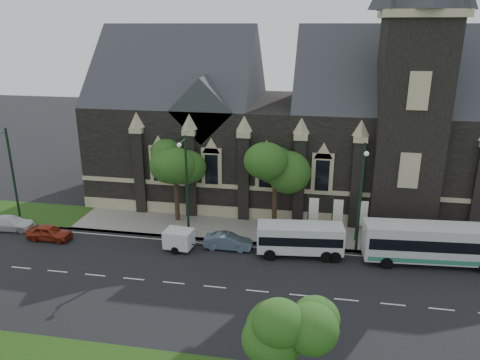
% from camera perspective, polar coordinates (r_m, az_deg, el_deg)
% --- Properties ---
extents(ground, '(160.00, 160.00, 0.00)m').
position_cam_1_polar(ground, '(33.20, -3.13, -13.02)').
color(ground, black).
rests_on(ground, ground).
extents(sidewalk, '(80.00, 5.00, 0.15)m').
position_cam_1_polar(sidewalk, '(41.37, -0.10, -6.13)').
color(sidewalk, gray).
rests_on(sidewalk, ground).
extents(museum, '(40.00, 17.70, 29.90)m').
position_cam_1_polar(museum, '(47.16, 8.12, 7.17)').
color(museum, black).
rests_on(museum, ground).
extents(tree_park_east, '(3.40, 3.40, 6.28)m').
position_cam_1_polar(tree_park_east, '(22.19, 7.17, -16.75)').
color(tree_park_east, black).
rests_on(tree_park_east, ground).
extents(tree_walk_right, '(4.08, 4.08, 7.80)m').
position_cam_1_polar(tree_walk_right, '(40.03, 4.74, 1.75)').
color(tree_walk_right, black).
rests_on(tree_walk_right, ground).
extents(tree_walk_left, '(3.91, 3.91, 7.64)m').
position_cam_1_polar(tree_walk_left, '(41.82, -7.65, 2.27)').
color(tree_walk_left, black).
rests_on(tree_walk_left, ground).
extents(street_lamp_near, '(0.36, 1.88, 9.00)m').
position_cam_1_polar(street_lamp_near, '(36.80, 14.70, -1.52)').
color(street_lamp_near, black).
rests_on(street_lamp_near, ground).
extents(street_lamp_mid, '(0.36, 1.88, 9.00)m').
position_cam_1_polar(street_lamp_mid, '(38.21, -6.67, -0.26)').
color(street_lamp_mid, black).
rests_on(street_lamp_mid, ground).
extents(street_lamp_far, '(0.36, 1.88, 9.00)m').
position_cam_1_polar(street_lamp_far, '(45.39, -26.41, 0.93)').
color(street_lamp_far, black).
rests_on(street_lamp_far, ground).
extents(banner_flag_left, '(0.90, 0.10, 4.00)m').
position_cam_1_polar(banner_flag_left, '(39.42, 8.81, -3.99)').
color(banner_flag_left, black).
rests_on(banner_flag_left, ground).
extents(banner_flag_center, '(0.90, 0.10, 4.00)m').
position_cam_1_polar(banner_flag_center, '(39.45, 11.72, -4.16)').
color(banner_flag_center, black).
rests_on(banner_flag_center, ground).
extents(banner_flag_right, '(0.90, 0.10, 4.00)m').
position_cam_1_polar(banner_flag_right, '(39.58, 14.62, -4.31)').
color(banner_flag_right, black).
rests_on(banner_flag_right, ground).
extents(tour_coach, '(10.97, 3.17, 3.16)m').
position_cam_1_polar(tour_coach, '(38.21, 23.14, -7.20)').
color(tour_coach, silver).
rests_on(tour_coach, ground).
extents(shuttle_bus, '(6.88, 3.00, 2.58)m').
position_cam_1_polar(shuttle_bus, '(36.88, 7.45, -7.08)').
color(shuttle_bus, silver).
rests_on(shuttle_bus, ground).
extents(box_trailer, '(3.27, 1.93, 1.71)m').
position_cam_1_polar(box_trailer, '(37.97, -7.54, -7.19)').
color(box_trailer, silver).
rests_on(box_trailer, ground).
extents(sedan, '(3.91, 1.39, 1.28)m').
position_cam_1_polar(sedan, '(37.95, -1.49, -7.58)').
color(sedan, slate).
rests_on(sedan, ground).
extents(car_far_red, '(3.83, 1.56, 1.30)m').
position_cam_1_polar(car_far_red, '(42.64, -22.46, -6.01)').
color(car_far_red, maroon).
rests_on(car_far_red, ground).
extents(car_far_white, '(4.43, 2.14, 1.24)m').
position_cam_1_polar(car_far_white, '(46.10, -26.45, -4.78)').
color(car_far_white, silver).
rests_on(car_far_white, ground).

